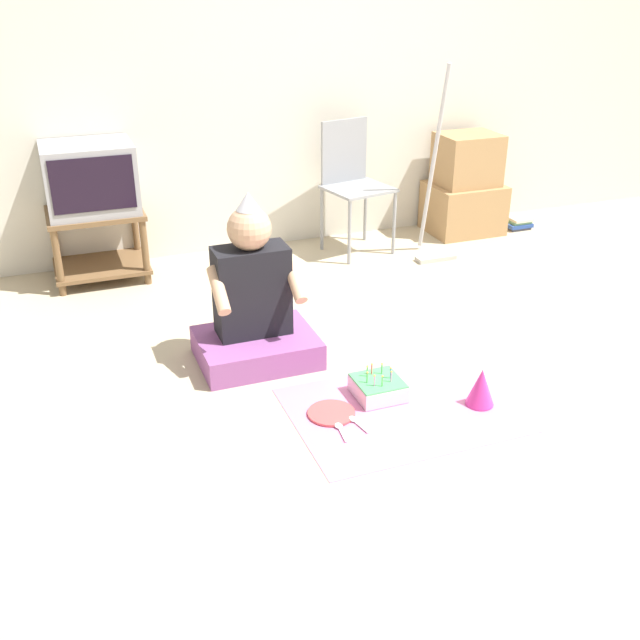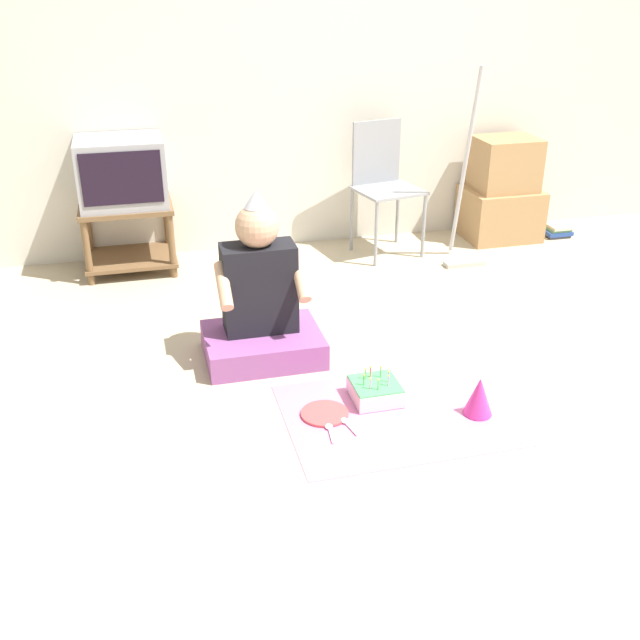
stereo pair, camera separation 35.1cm
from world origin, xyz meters
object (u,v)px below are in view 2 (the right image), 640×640
object	(u,v)px
party_hat_blue	(479,396)
folding_chair	(383,178)
birthday_cake	(375,391)
paper_plate	(325,413)
cardboard_box_stack	(502,194)
tv	(122,172)
person_seated	(261,305)
book_pile	(558,231)
dust_mop	(465,207)

from	to	relation	value
party_hat_blue	folding_chair	bearing A→B (deg)	83.25
birthday_cake	paper_plate	world-z (taller)	birthday_cake
cardboard_box_stack	tv	bearing A→B (deg)	179.70
folding_chair	person_seated	size ratio (longest dim) A/B	1.02
tv	paper_plate	size ratio (longest dim) A/B	2.48
person_seated	paper_plate	distance (m)	0.72
person_seated	paper_plate	size ratio (longest dim) A/B	4.04
book_pile	birthday_cake	bearing A→B (deg)	-137.63
folding_chair	person_seated	bearing A→B (deg)	-129.25
tv	cardboard_box_stack	bearing A→B (deg)	-0.30
person_seated	paper_plate	xyz separation A→B (m)	(0.17, -0.65, -0.27)
tv	dust_mop	xyz separation A→B (m)	(2.19, -0.42, -0.28)
birthday_cake	paper_plate	size ratio (longest dim) A/B	1.01
folding_chair	tv	bearing A→B (deg)	178.00
folding_chair	book_pile	distance (m)	1.47
dust_mop	paper_plate	bearing A→B (deg)	-130.42
dust_mop	party_hat_blue	size ratio (longest dim) A/B	7.15
folding_chair	birthday_cake	distance (m)	2.10
tv	party_hat_blue	size ratio (longest dim) A/B	2.97
folding_chair	book_pile	size ratio (longest dim) A/B	4.65
tv	book_pile	bearing A→B (deg)	-2.14
birthday_cake	party_hat_blue	world-z (taller)	party_hat_blue
tv	birthday_cake	distance (m)	2.34
birthday_cake	paper_plate	bearing A→B (deg)	-164.98
dust_mop	book_pile	bearing A→B (deg)	18.40
folding_chair	party_hat_blue	world-z (taller)	folding_chair
tv	paper_plate	xyz separation A→B (m)	(0.80, -2.06, -0.65)
birthday_cake	person_seated	bearing A→B (deg)	126.99
person_seated	book_pile	bearing A→B (deg)	27.51
cardboard_box_stack	birthday_cake	distance (m)	2.57
book_pile	paper_plate	distance (m)	3.03
party_hat_blue	person_seated	bearing A→B (deg)	136.30
person_seated	party_hat_blue	distance (m)	1.19
book_pile	birthday_cake	distance (m)	2.78
book_pile	person_seated	xyz separation A→B (m)	(-2.49, -1.30, 0.24)
cardboard_box_stack	party_hat_blue	bearing A→B (deg)	-118.48
tv	cardboard_box_stack	world-z (taller)	tv
dust_mop	birthday_cake	xyz separation A→B (m)	(-1.13, -1.57, -0.34)
book_pile	birthday_cake	xyz separation A→B (m)	(-2.05, -1.87, 0.01)
cardboard_box_stack	paper_plate	size ratio (longest dim) A/B	3.38
tv	book_pile	distance (m)	3.18
birthday_cake	tv	bearing A→B (deg)	118.12
tv	paper_plate	world-z (taller)	tv
person_seated	tv	bearing A→B (deg)	113.99
book_pile	person_seated	size ratio (longest dim) A/B	0.22
folding_chair	party_hat_blue	xyz separation A→B (m)	(-0.26, -2.16, -0.43)
book_pile	paper_plate	size ratio (longest dim) A/B	0.88
paper_plate	birthday_cake	bearing A→B (deg)	15.02
party_hat_blue	tv	bearing A→B (deg)	123.60
cardboard_box_stack	birthday_cake	xyz separation A→B (m)	(-1.61, -1.98, -0.28)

